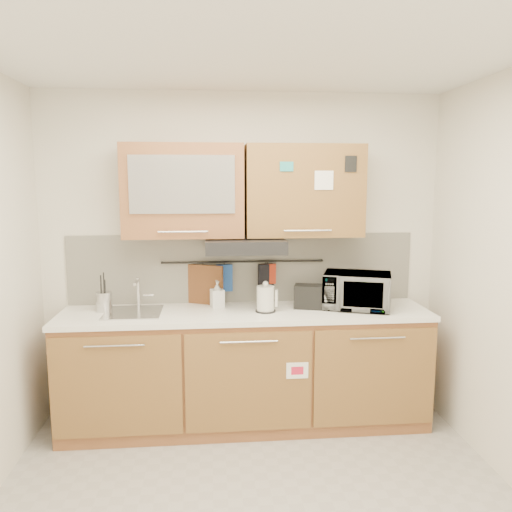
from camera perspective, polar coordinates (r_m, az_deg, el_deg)
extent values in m
plane|color=white|center=(2.63, 0.72, 23.93)|extent=(3.20, 3.20, 0.00)
plane|color=silver|center=(4.07, -1.51, 0.02)|extent=(3.20, 0.00, 3.20)
cube|color=#985E36|center=(4.00, -1.17, -12.89)|extent=(2.80, 0.60, 0.88)
cube|color=black|center=(4.16, -1.16, -17.89)|extent=(2.80, 0.54, 0.10)
cube|color=brown|center=(3.76, -15.63, -14.22)|extent=(0.91, 0.02, 0.74)
cylinder|color=silver|center=(3.63, -15.90, -9.84)|extent=(0.41, 0.01, 0.01)
cube|color=brown|center=(3.71, -0.82, -14.22)|extent=(0.91, 0.02, 0.74)
cylinder|color=silver|center=(3.57, -0.80, -9.78)|extent=(0.41, 0.01, 0.01)
cube|color=brown|center=(3.88, 13.43, -13.35)|extent=(0.91, 0.02, 0.74)
cylinder|color=silver|center=(3.76, 13.72, -9.10)|extent=(0.41, 0.01, 0.01)
cube|color=white|center=(3.85, -1.19, -6.56)|extent=(2.82, 0.62, 0.04)
cube|color=silver|center=(4.08, -1.50, -1.40)|extent=(2.80, 0.02, 0.56)
cube|color=#985E36|center=(3.85, -8.28, 7.36)|extent=(0.90, 0.35, 0.70)
cube|color=silver|center=(3.66, -8.44, 8.09)|extent=(0.76, 0.02, 0.42)
cube|color=brown|center=(3.91, 5.42, 7.43)|extent=(0.90, 0.35, 0.70)
cube|color=white|center=(3.76, 7.77, 8.57)|extent=(0.14, 0.00, 0.14)
cube|color=black|center=(3.81, -1.27, 1.25)|extent=(0.60, 0.46, 0.10)
cube|color=silver|center=(3.89, -13.86, -6.42)|extent=(0.42, 0.40, 0.03)
cylinder|color=silver|center=(4.01, -13.30, -4.11)|extent=(0.03, 0.03, 0.24)
cylinder|color=silver|center=(3.92, -13.51, -2.94)|extent=(0.02, 0.18, 0.02)
cylinder|color=black|center=(4.03, -1.46, -0.65)|extent=(1.30, 0.02, 0.02)
cylinder|color=#B5B6BA|center=(3.99, -16.96, -5.01)|extent=(0.14, 0.14, 0.15)
cylinder|color=black|center=(3.99, -17.25, -4.07)|extent=(0.01, 0.01, 0.28)
cylinder|color=black|center=(3.96, -16.82, -4.36)|extent=(0.01, 0.01, 0.25)
cylinder|color=black|center=(3.99, -16.95, -3.90)|extent=(0.01, 0.01, 0.30)
cylinder|color=black|center=(3.96, -17.25, -4.59)|extent=(0.01, 0.01, 0.22)
cylinder|color=silver|center=(3.80, 1.09, -4.93)|extent=(0.17, 0.17, 0.20)
sphere|color=silver|center=(3.77, 1.09, -3.21)|extent=(0.04, 0.04, 0.04)
cube|color=silver|center=(3.78, 2.36, -4.86)|extent=(0.03, 0.03, 0.13)
cylinder|color=black|center=(3.82, 1.09, -6.26)|extent=(0.15, 0.15, 0.01)
cube|color=black|center=(3.93, 6.19, -4.63)|extent=(0.27, 0.20, 0.18)
cube|color=black|center=(3.91, 5.57, -3.42)|extent=(0.09, 0.12, 0.01)
cube|color=black|center=(3.91, 6.84, -3.46)|extent=(0.09, 0.12, 0.01)
imported|color=#999999|center=(3.97, 11.45, -3.91)|extent=(0.59, 0.49, 0.28)
imported|color=#999999|center=(3.93, -4.45, -4.37)|extent=(0.12, 0.12, 0.22)
cube|color=brown|center=(4.05, -6.05, -3.97)|extent=(0.32, 0.17, 0.42)
cube|color=#204796|center=(4.03, -3.63, -2.52)|extent=(0.13, 0.04, 0.22)
cube|color=black|center=(4.05, 1.13, -2.30)|extent=(0.13, 0.07, 0.20)
cube|color=#AA2C16|center=(4.05, 1.35, -2.05)|extent=(0.13, 0.02, 0.16)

